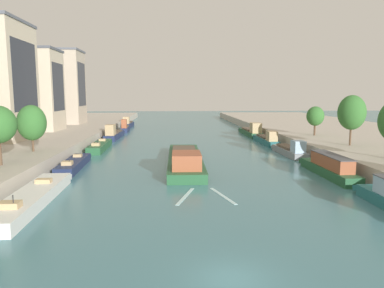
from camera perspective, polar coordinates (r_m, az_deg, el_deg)
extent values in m
plane|color=#42757F|center=(20.42, 6.32, -20.62)|extent=(400.00, 400.00, 0.00)
cube|color=#B7AD9E|center=(80.30, -27.45, 0.72)|extent=(36.00, 170.00, 2.04)
cube|color=#B7AD9E|center=(83.04, 24.96, 1.07)|extent=(36.00, 170.00, 2.04)
cube|color=#235633|center=(50.65, -1.14, -2.63)|extent=(4.80, 23.95, 1.06)
cube|color=#235633|center=(62.77, -1.40, -0.50)|extent=(4.28, 1.28, 0.90)
cube|color=#235633|center=(50.56, -1.14, -2.00)|extent=(4.89, 23.96, 0.06)
cube|color=#9E5133|center=(42.39, -0.89, -2.62)|extent=(3.43, 4.82, 1.81)
cube|color=black|center=(44.71, -0.97, -1.72)|extent=(2.69, 0.06, 0.51)
cube|color=brown|center=(52.88, -1.20, -1.33)|extent=(3.66, 12.47, 0.36)
cylinder|color=#232328|center=(43.42, -0.03, -2.85)|extent=(0.07, 0.07, 1.10)
cube|color=silver|center=(35.22, 4.89, -8.19)|extent=(1.93, 5.88, 0.03)
cube|color=silver|center=(34.95, -1.04, -8.29)|extent=(2.07, 5.85, 0.03)
cube|color=silver|center=(35.27, -24.20, -7.96)|extent=(3.28, 15.95, 1.07)
cube|color=silver|center=(42.90, -20.52, -4.89)|extent=(2.78, 1.30, 0.90)
cube|color=silver|center=(35.13, -24.25, -7.07)|extent=(3.34, 15.95, 0.06)
cube|color=tan|center=(38.28, -22.53, -5.43)|extent=(1.47, 0.94, 0.40)
cube|color=tan|center=(31.07, -27.04, -8.62)|extent=(1.62, 1.14, 0.48)
cylinder|color=#232328|center=(30.54, -26.54, -8.26)|extent=(0.07, 0.07, 1.10)
cube|color=#1E284C|center=(50.35, -18.30, -3.11)|extent=(2.71, 11.89, 1.03)
cube|color=#1E284C|center=(56.35, -16.91, -1.81)|extent=(2.18, 1.30, 0.88)
cube|color=#1E284C|center=(50.25, -18.32, -2.50)|extent=(2.76, 11.89, 0.06)
cube|color=tan|center=(52.71, -17.72, -1.75)|extent=(1.16, 0.94, 0.40)
cube|color=tan|center=(47.04, -19.22, -2.89)|extent=(1.28, 1.15, 0.48)
cylinder|color=#232328|center=(46.68, -18.90, -2.57)|extent=(0.07, 0.07, 1.10)
cube|color=#235633|center=(66.15, -14.44, -0.37)|extent=(2.63, 12.85, 1.15)
cube|color=#235633|center=(72.73, -13.53, 0.47)|extent=(2.27, 1.29, 0.94)
cube|color=#235633|center=(66.07, -14.46, 0.15)|extent=(2.67, 12.85, 0.06)
cube|color=tan|center=(68.79, -14.06, 0.65)|extent=(1.20, 0.92, 0.40)
cube|color=tan|center=(62.54, -15.04, -0.05)|extent=(1.32, 1.13, 0.48)
cylinder|color=#232328|center=(62.18, -14.77, 0.21)|extent=(0.07, 0.07, 1.10)
cube|color=#1E284C|center=(82.73, -12.23, 1.29)|extent=(2.68, 13.35, 1.14)
cube|color=#1E284C|center=(89.58, -11.44, 1.88)|extent=(2.30, 1.29, 0.94)
cube|color=#1E284C|center=(82.66, -12.24, 1.71)|extent=(2.73, 13.35, 0.06)
cube|color=tan|center=(78.13, -12.85, 2.19)|extent=(1.85, 2.70, 2.24)
cube|color=black|center=(79.41, -12.67, 2.53)|extent=(1.44, 0.06, 0.63)
cube|color=brown|center=(83.95, -12.08, 1.95)|extent=(2.02, 6.96, 0.36)
cylinder|color=#232328|center=(78.64, -12.50, 1.82)|extent=(0.07, 0.07, 1.10)
cube|color=#1E284C|center=(97.35, -10.55, 2.30)|extent=(2.09, 9.19, 1.17)
cube|color=#1E284C|center=(102.21, -10.30, 2.63)|extent=(1.71, 1.31, 0.95)
cube|color=#1E284C|center=(97.30, -10.55, 2.66)|extent=(2.13, 9.19, 0.06)
cube|color=#9E5133|center=(94.12, -10.74, 3.19)|extent=(1.38, 1.87, 2.26)
cube|color=black|center=(95.01, -10.69, 3.44)|extent=(1.05, 0.07, 0.63)
cube|color=brown|center=(98.18, -10.51, 2.83)|extent=(1.54, 4.79, 0.36)
cylinder|color=#232328|center=(94.51, -10.55, 2.87)|extent=(0.07, 0.07, 1.10)
cube|color=#1E284C|center=(111.06, -10.12, 3.00)|extent=(2.50, 10.45, 1.24)
cube|color=#1E284C|center=(116.53, -9.74, 3.29)|extent=(2.19, 1.30, 0.99)
cube|color=#1E284C|center=(111.01, -10.13, 3.33)|extent=(2.54, 10.45, 0.06)
cube|color=tan|center=(107.44, -10.40, 3.73)|extent=(1.75, 2.12, 2.02)
cube|color=black|center=(108.46, -10.33, 3.93)|extent=(1.36, 0.06, 0.56)
cube|color=brown|center=(112.02, -10.05, 3.48)|extent=(1.89, 5.45, 0.36)
cylinder|color=#232328|center=(107.84, -10.19, 3.51)|extent=(0.07, 0.07, 1.10)
cube|color=#23666B|center=(39.63, 25.94, -6.27)|extent=(2.25, 1.27, 0.87)
cube|color=#235633|center=(46.48, 20.87, -4.10)|extent=(2.29, 12.52, 1.06)
cube|color=#235633|center=(52.40, 17.88, -2.54)|extent=(2.05, 1.25, 0.89)
cube|color=#235633|center=(46.37, 20.91, -3.42)|extent=(2.33, 12.52, 0.06)
cube|color=#9E5133|center=(45.67, 21.28, -2.61)|extent=(1.85, 8.01, 1.49)
cube|color=#4C4C51|center=(45.55, 21.33, -1.64)|extent=(1.98, 8.26, 0.08)
cylinder|color=#232328|center=(43.10, 23.41, -3.58)|extent=(0.07, 0.07, 1.10)
cube|color=gray|center=(60.59, 15.21, -1.23)|extent=(2.58, 11.05, 0.94)
cube|color=gray|center=(66.04, 13.50, -0.37)|extent=(2.22, 1.26, 0.83)
cube|color=gray|center=(60.52, 15.23, -0.77)|extent=(2.63, 11.05, 0.06)
cube|color=#9EBCD6|center=(56.92, 16.53, -0.39)|extent=(1.78, 2.24, 1.81)
cube|color=black|center=(57.91, 16.15, 0.03)|extent=(1.38, 0.07, 0.51)
cube|color=brown|center=(61.51, 14.89, -0.42)|extent=(1.94, 5.76, 0.36)
cylinder|color=#232328|center=(57.50, 16.68, -0.68)|extent=(0.07, 0.07, 1.10)
cube|color=#23666B|center=(73.60, 11.64, 0.48)|extent=(2.22, 12.68, 1.03)
cube|color=#23666B|center=(80.02, 10.43, 1.16)|extent=(2.09, 1.23, 0.88)
cube|color=#23666B|center=(73.53, 11.65, 0.90)|extent=(2.27, 12.68, 0.06)
cube|color=tan|center=(69.29, 12.57, 1.25)|extent=(1.65, 2.54, 1.85)
cube|color=black|center=(70.48, 12.30, 1.59)|extent=(1.32, 0.03, 0.52)
cube|color=brown|center=(74.72, 11.41, 1.17)|extent=(1.73, 6.60, 0.36)
cylinder|color=#232328|center=(69.91, 12.71, 0.99)|extent=(0.07, 0.07, 1.10)
cube|color=#235633|center=(88.82, 9.29, 1.76)|extent=(2.98, 15.29, 1.00)
cube|color=#235633|center=(96.58, 8.25, 2.32)|extent=(2.76, 1.23, 0.86)
cube|color=#235633|center=(88.77, 9.30, 2.10)|extent=(3.04, 15.29, 0.06)
cube|color=tan|center=(83.62, 10.10, 2.55)|extent=(2.19, 3.07, 2.30)
cube|color=black|center=(85.08, 9.87, 2.87)|extent=(1.74, 0.04, 0.64)
cube|color=brown|center=(90.23, 9.09, 2.33)|extent=(2.31, 7.96, 0.36)
cylinder|color=#232328|center=(84.37, 10.29, 2.18)|extent=(0.07, 0.07, 1.10)
cylinder|color=brown|center=(44.46, -28.23, -0.86)|extent=(0.34, 0.34, 3.36)
cylinder|color=brown|center=(53.41, -23.97, 0.29)|extent=(0.29, 0.29, 2.61)
ellipsoid|color=#336B2D|center=(53.16, -24.13, 3.10)|extent=(3.82, 3.82, 4.80)
cylinder|color=brown|center=(59.73, 23.89, 1.50)|extent=(0.29, 0.29, 3.58)
ellipsoid|color=#336B2D|center=(59.50, 24.06, 4.59)|extent=(4.09, 4.09, 5.26)
cylinder|color=brown|center=(72.31, 18.93, 2.36)|extent=(0.36, 0.36, 2.67)
ellipsoid|color=#336B2D|center=(72.14, 19.01, 4.22)|extent=(3.27, 3.27, 3.68)
cube|color=#232833|center=(68.13, -24.99, 9.73)|extent=(0.04, 10.08, 11.79)
cube|color=beige|center=(85.67, -24.52, 7.67)|extent=(12.68, 9.32, 16.99)
cube|color=#4C515B|center=(86.20, -24.86, 13.48)|extent=(13.06, 9.60, 0.50)
cube|color=#232833|center=(83.61, -20.44, 8.48)|extent=(0.04, 7.46, 10.20)
cube|color=#B2A38E|center=(103.43, -20.77, 8.33)|extent=(13.51, 9.46, 19.00)
cube|color=#565B66|center=(104.06, -21.03, 13.69)|extent=(13.92, 9.74, 0.50)
cube|color=#232833|center=(101.64, -17.10, 9.04)|extent=(0.04, 7.56, 11.40)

